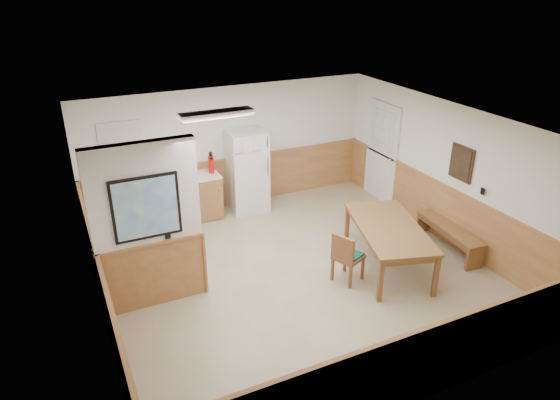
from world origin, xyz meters
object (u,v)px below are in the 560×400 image
refrigerator (247,171)px  dining_table (389,231)px  dining_bench (449,232)px  dining_chair (346,255)px  soap_bottle (120,183)px  fire_extinguisher (211,164)px

refrigerator → dining_table: 3.33m
dining_table → dining_bench: 1.36m
dining_bench → dining_chair: size_ratio=1.82×
dining_table → refrigerator: bearing=129.0°
dining_bench → refrigerator: bearing=135.5°
dining_chair → dining_bench: bearing=-19.9°
dining_bench → dining_table: bearing=-174.0°
dining_chair → soap_bottle: soap_bottle is taller
dining_bench → fire_extinguisher: size_ratio=3.57×
fire_extinguisher → dining_chair: bearing=-67.4°
dining_bench → soap_bottle: 5.94m
dining_chair → soap_bottle: size_ratio=3.95×
dining_bench → soap_bottle: (-5.04, 3.09, 0.67)m
dining_chair → dining_table: bearing=-16.3°
refrigerator → fire_extinguisher: 0.78m
dining_table → fire_extinguisher: fire_extinguisher is taller
dining_chair → soap_bottle: 4.30m
refrigerator → dining_chair: (0.36, -3.18, -0.34)m
fire_extinguisher → soap_bottle: (-1.74, -0.03, -0.08)m
fire_extinguisher → dining_bench: bearing=-39.6°
dining_bench → soap_bottle: soap_bottle is taller
dining_bench → fire_extinguisher: bearing=142.2°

